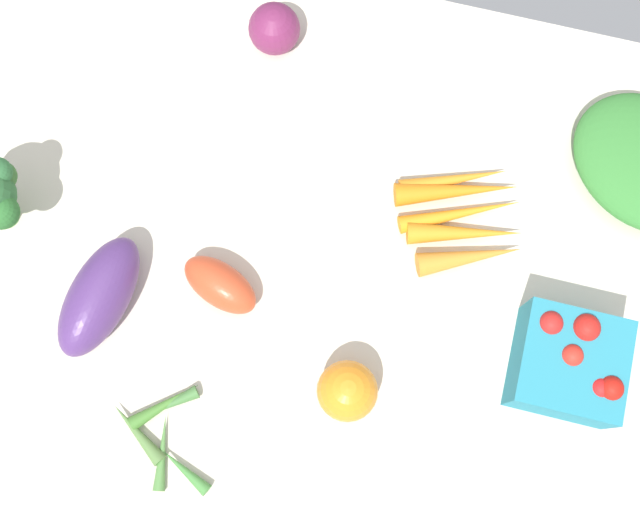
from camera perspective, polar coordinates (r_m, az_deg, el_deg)
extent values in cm
cube|color=beige|center=(98.88, 0.00, -0.42)|extent=(104.00, 76.00, 2.00)
cone|color=orange|center=(98.20, 10.34, 0.20)|extent=(12.68, 7.55, 2.92)
cone|color=orange|center=(98.98, 10.02, 1.85)|extent=(13.94, 5.88, 2.70)
cone|color=orange|center=(99.88, 9.72, 3.21)|extent=(14.53, 8.30, 2.15)
cone|color=orange|center=(100.29, 9.47, 4.76)|extent=(15.11, 7.30, 2.89)
cone|color=orange|center=(101.04, 9.28, 5.52)|extent=(13.02, 7.40, 2.26)
sphere|color=#34652D|center=(99.02, -21.24, 5.47)|extent=(3.43, 3.43, 3.43)
sphere|color=#2C692C|center=(97.64, -21.26, 3.15)|extent=(4.05, 4.05, 4.05)
sphere|color=#732550|center=(105.88, -3.19, 15.74)|extent=(6.48, 6.48, 6.48)
cube|color=teal|center=(96.36, 16.83, -6.94)|extent=(11.61, 11.61, 6.99)
sphere|color=red|center=(94.15, 18.85, -8.43)|extent=(2.46, 2.46, 2.46)
sphere|color=red|center=(94.25, 17.99, -4.50)|extent=(3.14, 3.14, 3.14)
sphere|color=red|center=(93.27, 17.10, -6.35)|extent=(2.46, 2.46, 2.46)
sphere|color=red|center=(93.35, 15.71, -4.26)|extent=(2.81, 2.81, 2.81)
sphere|color=red|center=(94.20, 19.55, -8.39)|extent=(2.76, 2.76, 2.76)
ellipsoid|color=#523271|center=(96.96, -15.08, -2.45)|extent=(9.41, 15.94, 6.73)
sphere|color=orange|center=(92.13, 1.91, -9.07)|extent=(6.84, 6.84, 6.84)
cone|color=#548B43|center=(96.15, -10.90, -13.01)|extent=(2.90, 8.39, 1.36)
cone|color=#45873C|center=(95.64, -9.38, -14.22)|extent=(6.81, 4.39, 1.50)
cone|color=#478031|center=(96.15, -10.68, -9.81)|extent=(7.45, 7.36, 1.72)
cone|color=#44783A|center=(96.13, -10.33, -9.81)|extent=(6.07, 5.37, 1.56)
cone|color=#588041|center=(96.58, -12.57, -11.64)|extent=(7.85, 6.11, 1.74)
ellipsoid|color=#D14927|center=(95.49, -6.95, -1.72)|extent=(10.75, 8.09, 4.98)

